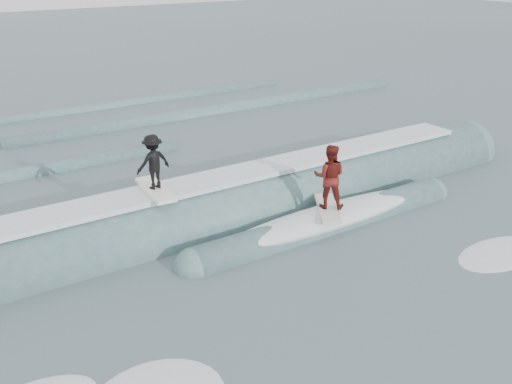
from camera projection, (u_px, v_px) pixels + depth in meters
ground at (403, 325)px, 12.53m from camera, size 160.00×160.00×0.00m
breaking_wave at (247, 214)px, 17.78m from camera, size 23.87×4.11×2.67m
surfer_black at (153, 165)px, 15.66m from camera, size 1.06×2.04×1.64m
surfer_red at (329, 179)px, 16.46m from camera, size 1.52×1.99×2.01m
whitewater at (396, 337)px, 12.17m from camera, size 14.57×6.36×0.10m
far_swells at (108, 132)px, 25.94m from camera, size 37.96×8.65×0.80m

